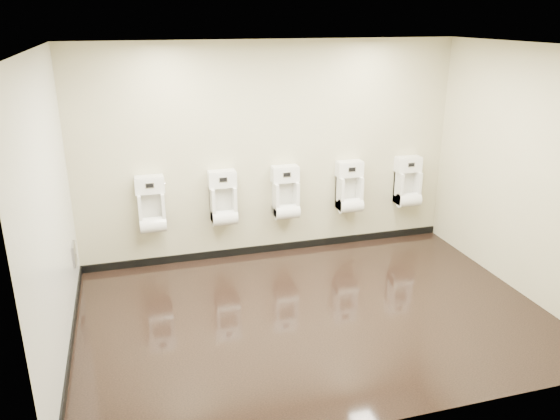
% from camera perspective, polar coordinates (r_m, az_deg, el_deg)
% --- Properties ---
extents(ground, '(5.00, 3.50, 0.00)m').
position_cam_1_polar(ground, '(6.06, 3.49, -10.77)').
color(ground, black).
rests_on(ground, ground).
extents(ceiling, '(5.00, 3.50, 0.00)m').
position_cam_1_polar(ceiling, '(5.23, 4.14, 16.67)').
color(ceiling, silver).
extents(back_wall, '(5.00, 0.02, 2.80)m').
position_cam_1_polar(back_wall, '(7.10, -0.96, 6.09)').
color(back_wall, '#BCB790').
rests_on(back_wall, ground).
extents(front_wall, '(5.00, 0.02, 2.80)m').
position_cam_1_polar(front_wall, '(4.00, 12.23, -5.53)').
color(front_wall, '#BCB790').
rests_on(front_wall, ground).
extents(left_wall, '(0.02, 3.50, 2.80)m').
position_cam_1_polar(left_wall, '(5.24, -22.93, -0.53)').
color(left_wall, '#BCB790').
rests_on(left_wall, ground).
extents(right_wall, '(0.02, 3.50, 2.80)m').
position_cam_1_polar(right_wall, '(6.73, 24.32, 3.55)').
color(right_wall, '#BCB790').
rests_on(right_wall, ground).
extents(tile_overlay_left, '(0.01, 3.50, 2.80)m').
position_cam_1_polar(tile_overlay_left, '(5.24, -22.87, -0.53)').
color(tile_overlay_left, white).
rests_on(tile_overlay_left, ground).
extents(skirting_back, '(5.00, 0.02, 0.10)m').
position_cam_1_polar(skirting_back, '(7.52, -0.88, -3.97)').
color(skirting_back, black).
rests_on(skirting_back, ground).
extents(skirting_left, '(0.02, 3.50, 0.10)m').
position_cam_1_polar(skirting_left, '(5.81, -21.01, -13.10)').
color(skirting_left, black).
rests_on(skirting_left, ground).
extents(access_panel, '(0.04, 0.25, 0.25)m').
position_cam_1_polar(access_panel, '(6.67, -20.72, -4.33)').
color(access_panel, '#9E9EA3').
rests_on(access_panel, left_wall).
extents(urinal_0, '(0.37, 0.27, 0.68)m').
position_cam_1_polar(urinal_0, '(6.92, -13.28, 0.15)').
color(urinal_0, white).
rests_on(urinal_0, back_wall).
extents(urinal_1, '(0.37, 0.27, 0.68)m').
position_cam_1_polar(urinal_1, '(7.01, -5.94, 0.84)').
color(urinal_1, white).
rests_on(urinal_1, back_wall).
extents(urinal_2, '(0.37, 0.27, 0.68)m').
position_cam_1_polar(urinal_2, '(7.19, 0.60, 1.43)').
color(urinal_2, white).
rests_on(urinal_2, back_wall).
extents(urinal_3, '(0.37, 0.27, 0.68)m').
position_cam_1_polar(urinal_3, '(7.49, 7.28, 2.02)').
color(urinal_3, white).
rests_on(urinal_3, back_wall).
extents(urinal_4, '(0.37, 0.27, 0.68)m').
position_cam_1_polar(urinal_4, '(7.87, 13.21, 2.52)').
color(urinal_4, white).
rests_on(urinal_4, back_wall).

